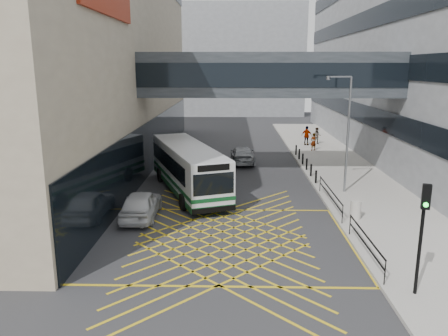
# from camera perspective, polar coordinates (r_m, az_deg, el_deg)

# --- Properties ---
(ground) EXTENTS (120.00, 120.00, 0.00)m
(ground) POSITION_cam_1_polar(r_m,az_deg,el_deg) (21.06, -0.25, -9.40)
(ground) COLOR #333335
(building_whsmith) EXTENTS (24.17, 42.00, 16.00)m
(building_whsmith) POSITION_cam_1_polar(r_m,az_deg,el_deg) (39.99, -26.87, 11.65)
(building_whsmith) COLOR tan
(building_whsmith) RESTS_ON ground
(building_far) EXTENTS (28.00, 16.00, 18.00)m
(building_far) POSITION_cam_1_polar(r_m,az_deg,el_deg) (79.49, -0.53, 13.81)
(building_far) COLOR gray
(building_far) RESTS_ON ground
(skybridge) EXTENTS (20.00, 4.10, 3.00)m
(skybridge) POSITION_cam_1_polar(r_m,az_deg,el_deg) (31.54, 5.92, 12.03)
(skybridge) COLOR #31363B
(skybridge) RESTS_ON ground
(pavement) EXTENTS (6.00, 54.00, 0.16)m
(pavement) POSITION_cam_1_polar(r_m,az_deg,el_deg) (36.36, 14.74, -0.00)
(pavement) COLOR #ABA69D
(pavement) RESTS_ON ground
(box_junction) EXTENTS (12.00, 9.00, 0.01)m
(box_junction) POSITION_cam_1_polar(r_m,az_deg,el_deg) (21.06, -0.25, -9.39)
(box_junction) COLOR gold
(box_junction) RESTS_ON ground
(bus) EXTENTS (6.23, 11.19, 3.09)m
(bus) POSITION_cam_1_polar(r_m,az_deg,el_deg) (28.62, -4.78, 0.13)
(bus) COLOR silver
(bus) RESTS_ON ground
(car_white) EXTENTS (2.03, 4.87, 1.54)m
(car_white) POSITION_cam_1_polar(r_m,az_deg,el_deg) (24.24, -10.78, -4.64)
(car_white) COLOR silver
(car_white) RESTS_ON ground
(car_dark) EXTENTS (2.20, 4.87, 1.48)m
(car_dark) POSITION_cam_1_polar(r_m,az_deg,el_deg) (33.80, -4.11, 0.58)
(car_dark) COLOR black
(car_dark) RESTS_ON ground
(car_silver) EXTENTS (2.19, 4.93, 1.52)m
(car_silver) POSITION_cam_1_polar(r_m,az_deg,el_deg) (37.23, 2.43, 1.80)
(car_silver) COLOR gray
(car_silver) RESTS_ON ground
(traffic_light) EXTENTS (0.33, 0.49, 4.10)m
(traffic_light) POSITION_cam_1_polar(r_m,az_deg,el_deg) (16.48, 24.53, -6.65)
(traffic_light) COLOR black
(traffic_light) RESTS_ON pavement
(street_lamp) EXTENTS (1.67, 0.38, 7.34)m
(street_lamp) POSITION_cam_1_polar(r_m,az_deg,el_deg) (28.49, 15.61, 5.13)
(street_lamp) COLOR slate
(street_lamp) RESTS_ON pavement
(litter_bin) EXTENTS (0.57, 0.57, 0.99)m
(litter_bin) POSITION_cam_1_polar(r_m,az_deg,el_deg) (24.31, 16.80, -5.22)
(litter_bin) COLOR #ADA89E
(litter_bin) RESTS_ON pavement
(kerb_railings) EXTENTS (0.05, 12.54, 1.00)m
(kerb_railings) POSITION_cam_1_polar(r_m,az_deg,el_deg) (23.10, 15.38, -5.50)
(kerb_railings) COLOR black
(kerb_railings) RESTS_ON pavement
(bollards) EXTENTS (0.14, 10.14, 0.90)m
(bollards) POSITION_cam_1_polar(r_m,az_deg,el_deg) (35.70, 10.49, 0.85)
(bollards) COLOR black
(bollards) RESTS_ON pavement
(pedestrian_a) EXTENTS (0.80, 0.71, 1.67)m
(pedestrian_a) POSITION_cam_1_polar(r_m,az_deg,el_deg) (42.89, 11.59, 3.37)
(pedestrian_a) COLOR gray
(pedestrian_a) RESTS_ON pavement
(pedestrian_b) EXTENTS (0.87, 0.55, 1.72)m
(pedestrian_b) POSITION_cam_1_polar(r_m,az_deg,el_deg) (46.44, 12.07, 4.11)
(pedestrian_b) COLOR gray
(pedestrian_b) RESTS_ON pavement
(pedestrian_c) EXTENTS (1.28, 1.07, 1.96)m
(pedestrian_c) POSITION_cam_1_polar(r_m,az_deg,el_deg) (45.57, 10.76, 4.16)
(pedestrian_c) COLOR gray
(pedestrian_c) RESTS_ON pavement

